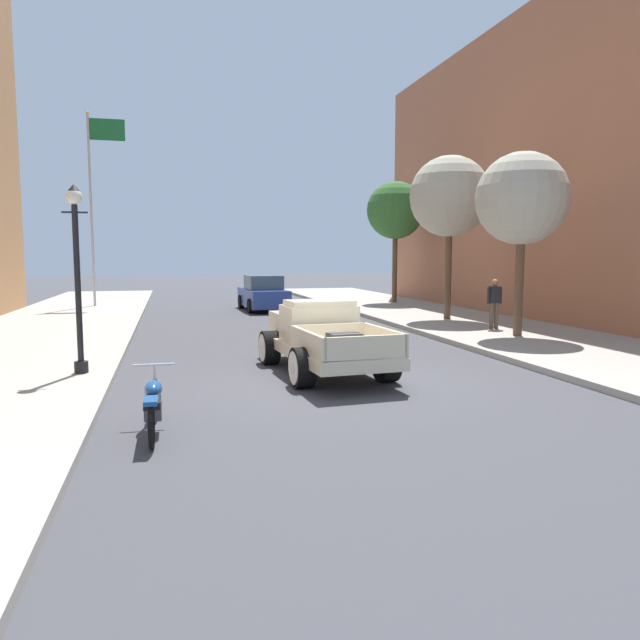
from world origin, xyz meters
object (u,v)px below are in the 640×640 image
flagpole (95,188)px  street_tree_third (395,211)px  motorcycle_parked (153,404)px  street_lamp_near (77,265)px  street_tree_second (450,197)px  hotrod_truck_cream (320,337)px  street_tree_nearest (522,199)px  car_background_blue (263,294)px  pedestrian_sidewalk_right (494,301)px

flagpole → street_tree_third: (14.66, -1.42, -0.91)m
motorcycle_parked → street_lamp_near: size_ratio=0.55×
motorcycle_parked → street_tree_second: size_ratio=0.34×
hotrod_truck_cream → street_lamp_near: (-5.06, 0.19, 1.63)m
street_tree_nearest → street_tree_second: 5.07m
street_lamp_near → street_tree_nearest: street_tree_nearest is taller
car_background_blue → street_tree_nearest: size_ratio=0.80×
pedestrian_sidewalk_right → flagpole: 19.45m
pedestrian_sidewalk_right → motorcycle_parked: bearing=-140.0°
hotrod_truck_cream → motorcycle_parked: (-3.51, -4.09, -0.31)m
street_tree_nearest → hotrod_truck_cream: bearing=-155.5°
pedestrian_sidewalk_right → street_tree_second: bearing=90.7°
flagpole → street_tree_nearest: (13.54, -14.66, -1.54)m
hotrod_truck_cream → flagpole: (-6.55, 17.84, 5.02)m
motorcycle_parked → pedestrian_sidewalk_right: pedestrian_sidewalk_right is taller
street_lamp_near → hotrod_truck_cream: bearing=-2.2°
street_tree_second → flagpole: bearing=144.9°
motorcycle_parked → car_background_blue: car_background_blue is taller
street_lamp_near → street_tree_third: size_ratio=0.62×
car_background_blue → street_tree_third: 8.32m
pedestrian_sidewalk_right → car_background_blue: bearing=121.2°
hotrod_truck_cream → pedestrian_sidewalk_right: pedestrian_sidewalk_right is taller
hotrod_truck_cream → pedestrian_sidewalk_right: size_ratio=3.05×
street_tree_nearest → street_tree_third: (1.12, 13.24, 0.62)m
street_lamp_near → flagpole: (-1.49, 17.65, 3.39)m
street_lamp_near → street_tree_second: (12.18, 8.03, 2.39)m
car_background_blue → pedestrian_sidewalk_right: bearing=-58.8°
pedestrian_sidewalk_right → flagpole: size_ratio=0.18×
hotrod_truck_cream → street_lamp_near: 5.32m
motorcycle_parked → street_tree_nearest: 13.32m
flagpole → street_tree_nearest: 20.01m
hotrod_truck_cream → flagpole: size_ratio=0.55×
hotrod_truck_cream → flagpole: flagpole is taller
car_background_blue → pedestrian_sidewalk_right: pedestrian_sidewalk_right is taller
street_tree_second → motorcycle_parked: bearing=-130.8°
street_lamp_near → car_background_blue: bearing=67.7°
pedestrian_sidewalk_right → street_lamp_near: 13.15m
street_tree_nearest → street_tree_second: bearing=88.5°
car_background_blue → street_lamp_near: size_ratio=1.14×
hotrod_truck_cream → motorcycle_parked: hotrod_truck_cream is taller
hotrod_truck_cream → pedestrian_sidewalk_right: bearing=34.1°
car_background_blue → street_lamp_near: 16.09m
car_background_blue → pedestrian_sidewalk_right: size_ratio=2.65×
hotrod_truck_cream → street_tree_third: street_tree_third is taller
car_background_blue → street_tree_nearest: street_tree_nearest is taller
motorcycle_parked → flagpole: 22.77m
motorcycle_parked → street_tree_nearest: size_ratio=0.39×
motorcycle_parked → street_tree_third: street_tree_third is taller
car_background_blue → flagpole: bearing=159.5°
motorcycle_parked → car_background_blue: 19.62m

